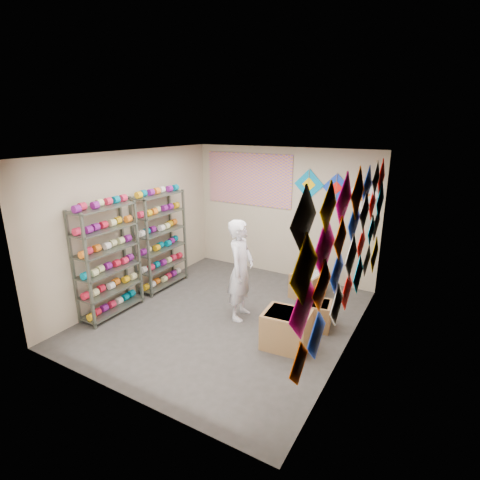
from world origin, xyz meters
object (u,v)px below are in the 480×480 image
Objects in this scene: shelf_rack_back at (160,241)px; shopkeeper at (241,270)px; carton_b at (314,314)px; carton_c at (308,285)px; carton_a at (286,329)px; shelf_rack_front at (108,261)px.

shelf_rack_back reaches higher than shopkeeper.
carton_c is (-0.47, 1.00, 0.03)m from carton_b.
carton_c reaches higher than carton_b.
shelf_rack_back is at bearing -150.03° from carton_c.
shopkeeper is 1.60m from carton_c.
shopkeeper is 1.25m from carton_a.
carton_b is (0.16, 0.73, -0.06)m from carton_a.
shelf_rack_front is 2.91× the size of carton_a.
shopkeeper reaches higher than carton_c.
carton_a is (3.01, 0.55, -0.68)m from shelf_rack_front.
carton_b is (3.17, -0.02, -0.73)m from shelf_rack_back.
shelf_rack_back is at bearing 90.00° from shelf_rack_front.
shopkeeper is 3.05× the size of carton_c.
shelf_rack_front is 1.12× the size of shopkeeper.
shelf_rack_front is 3.13m from carton_a.
carton_b is at bearing -84.95° from shopkeeper.
shelf_rack_front is 3.50m from carton_b.
shelf_rack_front reaches higher than carton_b.
carton_b is at bearing -0.32° from shelf_rack_back.
carton_a is (1.02, -0.44, -0.57)m from shopkeeper.
shelf_rack_back is 3.43× the size of carton_c.
shelf_rack_front is at bearing -174.68° from carton_a.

